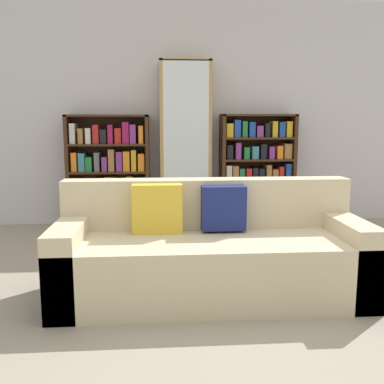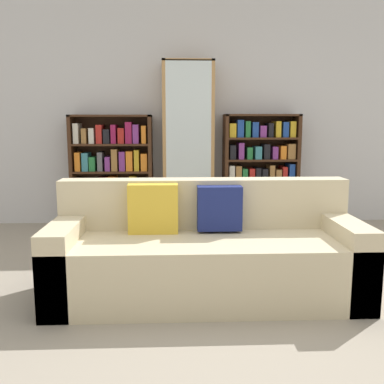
{
  "view_description": "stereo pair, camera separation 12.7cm",
  "coord_description": "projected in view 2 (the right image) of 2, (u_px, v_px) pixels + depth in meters",
  "views": [
    {
      "loc": [
        -0.46,
        -2.49,
        1.23
      ],
      "look_at": [
        -0.16,
        1.5,
        0.59
      ],
      "focal_mm": 40.0,
      "sensor_mm": 36.0,
      "label": 1
    },
    {
      "loc": [
        -0.33,
        -2.5,
        1.23
      ],
      "look_at": [
        -0.16,
        1.5,
        0.59
      ],
      "focal_mm": 40.0,
      "sensor_mm": 36.0,
      "label": 2
    }
  ],
  "objects": [
    {
      "name": "ground_plane",
      "position": [
        228.0,
        322.0,
        2.68
      ],
      "size": [
        16.0,
        16.0,
        0.0
      ],
      "primitive_type": "plane",
      "color": "gray"
    },
    {
      "name": "wall_back",
      "position": [
        200.0,
        114.0,
        5.25
      ],
      "size": [
        7.08,
        0.06,
        2.7
      ],
      "color": "silver",
      "rests_on": "ground"
    },
    {
      "name": "couch",
      "position": [
        205.0,
        255.0,
        3.07
      ],
      "size": [
        2.17,
        0.8,
        0.82
      ],
      "color": "beige",
      "rests_on": "ground"
    },
    {
      "name": "bookshelf_left",
      "position": [
        113.0,
        174.0,
        5.12
      ],
      "size": [
        0.96,
        0.32,
        1.33
      ],
      "color": "#3D2314",
      "rests_on": "ground"
    },
    {
      "name": "display_cabinet",
      "position": [
        188.0,
        146.0,
        5.09
      ],
      "size": [
        0.6,
        0.36,
        1.95
      ],
      "color": "#AD7F4C",
      "rests_on": "ground"
    },
    {
      "name": "bookshelf_right",
      "position": [
        260.0,
        172.0,
        5.19
      ],
      "size": [
        0.9,
        0.32,
        1.34
      ],
      "color": "#3D2314",
      "rests_on": "ground"
    },
    {
      "name": "wine_bottle",
      "position": [
        255.0,
        239.0,
        4.03
      ],
      "size": [
        0.08,
        0.08,
        0.38
      ],
      "color": "black",
      "rests_on": "ground"
    }
  ]
}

